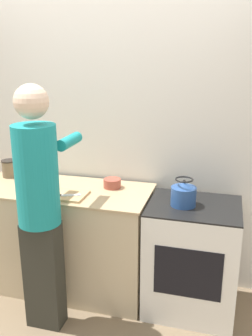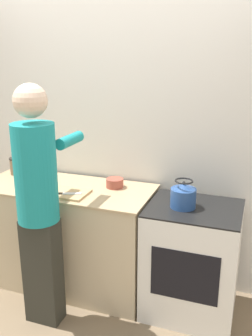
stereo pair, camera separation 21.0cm
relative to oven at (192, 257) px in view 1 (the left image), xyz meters
name	(u,v)px [view 1 (the left image)]	position (x,y,z in m)	size (l,w,h in m)	color
ground_plane	(92,313)	(-0.73, -0.29, -0.44)	(12.00, 12.00, 0.00)	#7A664C
wall_back	(116,135)	(-0.73, 0.39, 0.86)	(8.00, 0.05, 2.60)	silver
counter	(64,238)	(-1.09, 0.02, 0.01)	(1.47, 0.65, 0.91)	#C6B28E
oven	(192,257)	(0.00, 0.00, 0.00)	(0.69, 0.59, 0.89)	silver
person	(39,201)	(-1.02, -0.47, 0.55)	(0.33, 0.57, 1.79)	#2D2D25
cutting_board	(62,194)	(-1.02, -0.13, 0.47)	(0.39, 0.25, 0.02)	tan
knife	(64,195)	(-0.98, -0.17, 0.49)	(0.24, 0.11, 0.01)	silver
kettle	(184,194)	(-0.08, -0.03, 0.53)	(0.19, 0.19, 0.21)	#284C8C
bowl_prep	(112,183)	(-0.69, 0.15, 0.50)	(0.14, 0.14, 0.08)	#9E4738
canister_jar	(9,168)	(-1.66, 0.18, 0.54)	(0.13, 0.13, 0.15)	#756047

